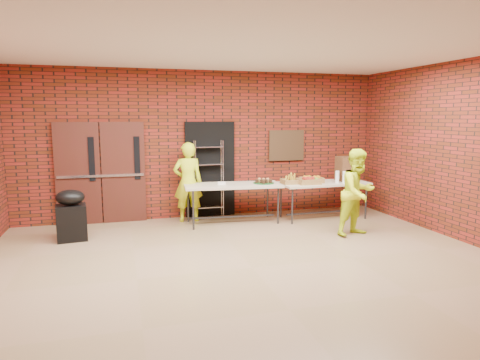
{
  "coord_description": "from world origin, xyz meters",
  "views": [
    {
      "loc": [
        -1.81,
        -5.76,
        2.2
      ],
      "look_at": [
        0.21,
        1.4,
        1.1
      ],
      "focal_mm": 32.0,
      "sensor_mm": 36.0,
      "label": 1
    }
  ],
  "objects_px": {
    "table_left": "(233,188)",
    "coffee_dispenser": "(347,169)",
    "covered_grill": "(71,215)",
    "volunteer_woman": "(188,182)",
    "table_right": "(324,185)",
    "wire_rack": "(209,179)",
    "volunteer_man": "(358,192)"
  },
  "relations": [
    {
      "from": "table_left",
      "to": "coffee_dispenser",
      "type": "relative_size",
      "value": 3.84
    },
    {
      "from": "table_left",
      "to": "coffee_dispenser",
      "type": "xyz_separation_m",
      "value": [
        2.62,
        -0.01,
        0.31
      ]
    },
    {
      "from": "coffee_dispenser",
      "to": "table_left",
      "type": "bearing_deg",
      "value": 179.79
    },
    {
      "from": "covered_grill",
      "to": "volunteer_woman",
      "type": "xyz_separation_m",
      "value": [
        2.24,
        0.85,
        0.38
      ]
    },
    {
      "from": "table_left",
      "to": "table_right",
      "type": "relative_size",
      "value": 1.05
    },
    {
      "from": "table_right",
      "to": "covered_grill",
      "type": "height_order",
      "value": "covered_grill"
    },
    {
      "from": "coffee_dispenser",
      "to": "volunteer_woman",
      "type": "bearing_deg",
      "value": 173.25
    },
    {
      "from": "volunteer_woman",
      "to": "wire_rack",
      "type": "bearing_deg",
      "value": -153.67
    },
    {
      "from": "table_left",
      "to": "coffee_dispenser",
      "type": "bearing_deg",
      "value": 4.63
    },
    {
      "from": "table_left",
      "to": "volunteer_man",
      "type": "height_order",
      "value": "volunteer_man"
    },
    {
      "from": "wire_rack",
      "to": "volunteer_man",
      "type": "bearing_deg",
      "value": -42.06
    },
    {
      "from": "table_left",
      "to": "covered_grill",
      "type": "xyz_separation_m",
      "value": [
        -3.11,
        -0.45,
        -0.29
      ]
    },
    {
      "from": "coffee_dispenser",
      "to": "table_right",
      "type": "bearing_deg",
      "value": -170.02
    },
    {
      "from": "volunteer_man",
      "to": "wire_rack",
      "type": "bearing_deg",
      "value": 121.42
    },
    {
      "from": "wire_rack",
      "to": "coffee_dispenser",
      "type": "distance_m",
      "value": 3.07
    },
    {
      "from": "wire_rack",
      "to": "table_left",
      "type": "distance_m",
      "value": 0.73
    },
    {
      "from": "table_left",
      "to": "covered_grill",
      "type": "height_order",
      "value": "covered_grill"
    },
    {
      "from": "covered_grill",
      "to": "table_right",
      "type": "bearing_deg",
      "value": -3.19
    },
    {
      "from": "wire_rack",
      "to": "table_right",
      "type": "xyz_separation_m",
      "value": [
        2.39,
        -0.74,
        -0.12
      ]
    },
    {
      "from": "wire_rack",
      "to": "coffee_dispenser",
      "type": "height_order",
      "value": "wire_rack"
    },
    {
      "from": "covered_grill",
      "to": "volunteer_man",
      "type": "distance_m",
      "value": 5.24
    },
    {
      "from": "wire_rack",
      "to": "coffee_dispenser",
      "type": "bearing_deg",
      "value": -11.97
    },
    {
      "from": "volunteer_man",
      "to": "table_left",
      "type": "bearing_deg",
      "value": 126.25
    },
    {
      "from": "volunteer_woman",
      "to": "volunteer_man",
      "type": "distance_m",
      "value": 3.46
    },
    {
      "from": "table_right",
      "to": "volunteer_woman",
      "type": "xyz_separation_m",
      "value": [
        -2.88,
        0.52,
        0.11
      ]
    },
    {
      "from": "covered_grill",
      "to": "volunteer_man",
      "type": "relative_size",
      "value": 0.57
    },
    {
      "from": "wire_rack",
      "to": "covered_grill",
      "type": "distance_m",
      "value": 2.96
    },
    {
      "from": "coffee_dispenser",
      "to": "volunteer_man",
      "type": "bearing_deg",
      "value": -112.15
    },
    {
      "from": "table_right",
      "to": "volunteer_woman",
      "type": "relative_size",
      "value": 1.16
    },
    {
      "from": "table_left",
      "to": "coffee_dispenser",
      "type": "distance_m",
      "value": 2.64
    },
    {
      "from": "wire_rack",
      "to": "table_left",
      "type": "bearing_deg",
      "value": -58.99
    },
    {
      "from": "wire_rack",
      "to": "covered_grill",
      "type": "relative_size",
      "value": 1.84
    }
  ]
}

